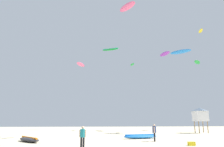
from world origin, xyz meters
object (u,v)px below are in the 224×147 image
object	(u,v)px
person_midground	(154,131)
kite_aloft_7	(165,54)
kite_aloft_8	(127,7)
kite_aloft_2	(111,49)
lifeguard_tower	(200,114)
kite_grounded_mid	(29,139)
kite_aloft_1	(81,64)
person_foreground	(83,135)
kite_aloft_6	(132,64)
kite_aloft_0	(201,31)
kite_aloft_5	(180,52)
cooler_box	(192,144)
kite_aloft_3	(197,62)
kite_grounded_near	(141,136)

from	to	relation	value
person_midground	kite_aloft_7	bearing A→B (deg)	-95.42
kite_aloft_8	kite_aloft_2	bearing A→B (deg)	93.26
lifeguard_tower	kite_aloft_8	bearing A→B (deg)	-163.21
kite_grounded_mid	kite_aloft_1	size ratio (longest dim) A/B	1.63
person_foreground	kite_aloft_6	bearing A→B (deg)	-4.97
kite_aloft_0	kite_aloft_5	world-z (taller)	kite_aloft_0
cooler_box	kite_aloft_0	distance (m)	31.22
kite_aloft_3	kite_aloft_8	size ratio (longest dim) A/B	0.98
kite_aloft_1	kite_aloft_2	xyz separation A→B (m)	(5.93, 23.27, 10.34)
person_midground	kite_aloft_6	size ratio (longest dim) A/B	0.78
cooler_box	kite_aloft_6	distance (m)	32.90
lifeguard_tower	kite_aloft_6	xyz separation A→B (m)	(-9.15, 12.37, 11.84)
kite_aloft_8	kite_grounded_near	bearing A→B (deg)	-87.22
lifeguard_tower	kite_aloft_0	size ratio (longest dim) A/B	1.80
kite_aloft_2	kite_aloft_7	world-z (taller)	kite_aloft_2
lifeguard_tower	kite_grounded_near	bearing A→B (deg)	-141.79
kite_aloft_2	kite_grounded_mid	bearing A→B (deg)	-109.61
kite_aloft_6	kite_aloft_7	distance (m)	7.81
person_midground	lifeguard_tower	xyz separation A→B (m)	(11.83, 13.29, 2.07)
person_foreground	cooler_box	size ratio (longest dim) A/B	2.93
kite_grounded_near	kite_aloft_5	world-z (taller)	kite_aloft_5
kite_aloft_0	kite_aloft_5	bearing A→B (deg)	-158.00
kite_grounded_near	kite_aloft_1	world-z (taller)	kite_aloft_1
kite_aloft_3	lifeguard_tower	bearing A→B (deg)	-119.12
kite_aloft_0	kite_aloft_5	xyz separation A→B (m)	(-5.56, -2.24, -5.37)
kite_aloft_1	kite_grounded_near	bearing A→B (deg)	-22.65
person_foreground	kite_aloft_0	size ratio (longest dim) A/B	0.71
cooler_box	kite_aloft_3	size ratio (longest dim) A/B	0.16
person_midground	kite_grounded_mid	distance (m)	12.54
lifeguard_tower	kite_aloft_7	bearing A→B (deg)	101.37
kite_aloft_3	kite_aloft_6	xyz separation A→B (m)	(-15.22, 1.47, -0.50)
kite_aloft_6	kite_aloft_7	size ratio (longest dim) A/B	0.57
kite_aloft_2	kite_aloft_6	world-z (taller)	kite_aloft_2
person_foreground	kite_grounded_mid	xyz separation A→B (m)	(-5.50, 5.41, -0.73)
kite_aloft_7	kite_aloft_8	distance (m)	17.87
kite_aloft_3	kite_aloft_7	xyz separation A→B (m)	(-8.07, -0.93, 1.52)
kite_aloft_1	kite_aloft_3	distance (m)	31.95
kite_aloft_0	kite_aloft_1	world-z (taller)	kite_aloft_0
person_midground	kite_aloft_1	xyz separation A→B (m)	(-8.06, 6.52, 8.56)
lifeguard_tower	kite_aloft_6	world-z (taller)	kite_aloft_6
person_midground	kite_aloft_8	xyz separation A→B (m)	(-0.97, 9.43, 19.34)
kite_aloft_7	kite_aloft_1	bearing A→B (deg)	-136.90
kite_grounded_mid	kite_aloft_8	size ratio (longest dim) A/B	1.05
kite_aloft_1	kite_aloft_7	xyz separation A→B (m)	(17.89, 16.74, 7.37)
lifeguard_tower	kite_aloft_0	distance (m)	17.45
kite_aloft_3	kite_aloft_2	bearing A→B (deg)	164.39
lifeguard_tower	kite_aloft_1	size ratio (longest dim) A/B	1.75
kite_aloft_1	person_foreground	bearing A→B (deg)	-84.59
person_midground	kite_grounded_near	world-z (taller)	person_midground
cooler_box	kite_aloft_8	xyz separation A→B (m)	(-3.05, 13.18, 20.17)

